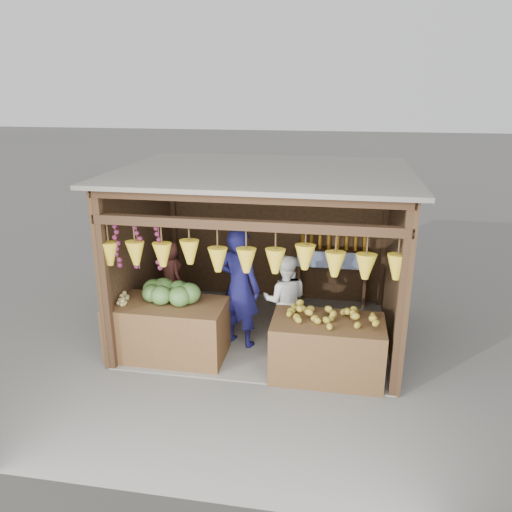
{
  "coord_description": "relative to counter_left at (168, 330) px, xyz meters",
  "views": [
    {
      "loc": [
        1.14,
        -7.24,
        3.81
      ],
      "look_at": [
        -0.1,
        -0.1,
        1.35
      ],
      "focal_mm": 35.0,
      "sensor_mm": 36.0,
      "label": 1
    }
  ],
  "objects": [
    {
      "name": "tanfruit_pile",
      "position": [
        -0.66,
        -0.07,
        0.49
      ],
      "size": [
        0.34,
        0.4,
        0.13
      ],
      "primitive_type": null,
      "color": "olive",
      "rests_on": "counter_left"
    },
    {
      "name": "woman_standing",
      "position": [
        1.65,
        0.71,
        0.3
      ],
      "size": [
        0.75,
        0.61,
        1.44
      ],
      "primitive_type": "imported",
      "rotation": [
        0.0,
        0.0,
        3.23
      ],
      "color": "white",
      "rests_on": "ground"
    },
    {
      "name": "back_shelf",
      "position": [
        2.31,
        2.27,
        0.45
      ],
      "size": [
        1.25,
        0.32,
        1.32
      ],
      "color": "#382314",
      "rests_on": "ground"
    },
    {
      "name": "vendor_seated",
      "position": [
        -0.36,
        1.23,
        0.42
      ],
      "size": [
        0.63,
        0.61,
        1.09
      ],
      "primitive_type": "imported",
      "rotation": [
        0.0,
        0.0,
        2.44
      ],
      "color": "#582B23",
      "rests_on": "stool"
    },
    {
      "name": "man_standing",
      "position": [
        0.97,
        0.54,
        0.52
      ],
      "size": [
        0.81,
        0.67,
        1.89
      ],
      "primitive_type": "imported",
      "rotation": [
        0.0,
        0.0,
        2.76
      ],
      "color": "#131246",
      "rests_on": "ground"
    },
    {
      "name": "mango_pile",
      "position": [
        2.35,
        -0.11,
        0.51
      ],
      "size": [
        1.4,
        0.64,
        0.22
      ],
      "primitive_type": null,
      "color": "#B46918",
      "rests_on": "counter_right"
    },
    {
      "name": "ground",
      "position": [
        1.26,
        0.98,
        -0.43
      ],
      "size": [
        80.0,
        80.0,
        0.0
      ],
      "primitive_type": "plane",
      "color": "#514F49",
      "rests_on": "ground"
    },
    {
      "name": "counter_right",
      "position": [
        2.33,
        -0.13,
        -0.01
      ],
      "size": [
        1.52,
        0.85,
        0.82
      ],
      "primitive_type": "cube",
      "color": "#493118",
      "rests_on": "ground"
    },
    {
      "name": "stool",
      "position": [
        -0.36,
        1.23,
        -0.27
      ],
      "size": [
        0.33,
        0.33,
        0.3
      ],
      "primitive_type": "cube",
      "color": "black",
      "rests_on": "ground"
    },
    {
      "name": "counter_left",
      "position": [
        0.0,
        0.0,
        0.0
      ],
      "size": [
        1.69,
        0.85,
        0.85
      ],
      "primitive_type": "cube",
      "color": "#52341B",
      "rests_on": "ground"
    },
    {
      "name": "stall_structure",
      "position": [
        1.23,
        0.94,
        1.24
      ],
      "size": [
        4.3,
        3.3,
        2.66
      ],
      "color": "slate",
      "rests_on": "ground"
    },
    {
      "name": "melon_pile",
      "position": [
        -0.02,
        0.08,
        0.59
      ],
      "size": [
        1.0,
        0.5,
        0.32
      ],
      "primitive_type": null,
      "color": "#1C4913",
      "rests_on": "counter_left"
    }
  ]
}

